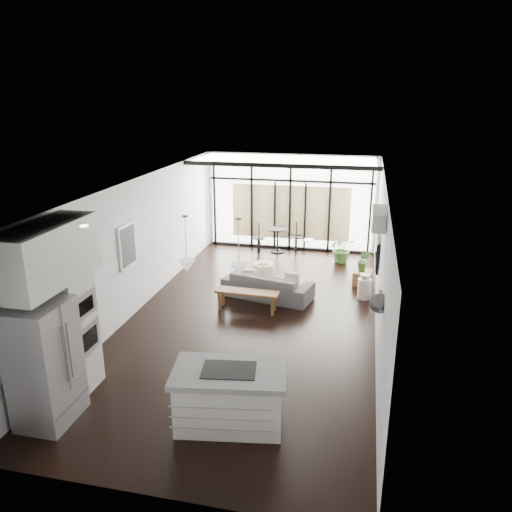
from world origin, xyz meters
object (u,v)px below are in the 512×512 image
at_px(console_bench, 247,301).
at_px(pouf, 263,271).
at_px(fridge, 45,363).
at_px(sofa, 268,281).
at_px(island, 229,397).
at_px(tv, 378,252).
at_px(milk_can, 364,286).

xyz_separation_m(console_bench, pouf, (-0.04, 1.91, -0.02)).
height_order(fridge, sofa, fridge).
height_order(island, sofa, island).
distance_m(fridge, console_bench, 4.71).
bearing_deg(tv, sofa, 177.36).
bearing_deg(console_bench, island, -78.63).
xyz_separation_m(pouf, tv, (2.70, -1.22, 1.10)).
height_order(island, milk_can, island).
bearing_deg(sofa, milk_can, -156.31).
height_order(console_bench, tv, tv).
height_order(island, fridge, fridge).
height_order(island, console_bench, island).
bearing_deg(island, console_bench, 91.02).
bearing_deg(island, tv, 57.18).
height_order(fridge, milk_can, fridge).
distance_m(island, console_bench, 3.87).
relative_size(console_bench, tv, 1.25).
xyz_separation_m(island, fridge, (-2.53, -0.46, 0.47)).
relative_size(island, milk_can, 2.66).
relative_size(island, console_bench, 1.14).
bearing_deg(pouf, island, -83.03).
xyz_separation_m(fridge, sofa, (2.16, 5.06, -0.50)).
relative_size(island, fridge, 0.87).
height_order(island, tv, tv).
distance_m(island, tv, 4.99).
xyz_separation_m(console_bench, milk_can, (2.45, 1.21, 0.07)).
bearing_deg(tv, console_bench, -165.56).
relative_size(console_bench, milk_can, 2.34).
distance_m(sofa, milk_can, 2.20).
xyz_separation_m(sofa, tv, (2.37, -0.11, 0.90)).
xyz_separation_m(sofa, console_bench, (-0.29, -0.79, -0.18)).
bearing_deg(milk_can, island, -109.62).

